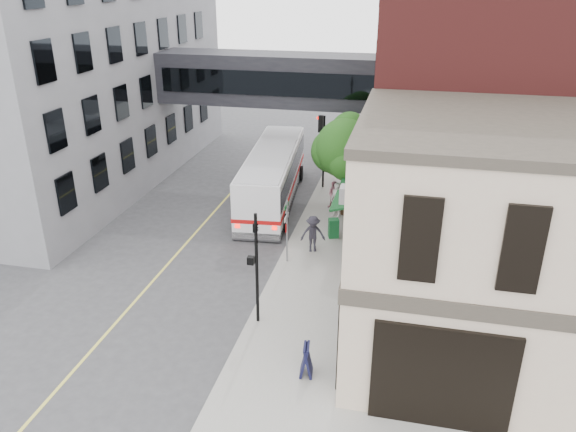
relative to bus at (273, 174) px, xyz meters
The scene contains 17 objects.
ground 14.64m from the bus, 81.51° to the right, with size 120.00×120.00×0.00m, color #38383A.
sidewalk_main 4.47m from the bus, ahead, with size 4.00×60.00×0.15m, color gray.
corner_building 16.83m from the bus, 48.08° to the right, with size 10.19×8.12×8.45m.
brick_building 13.24m from the bus, ahead, with size 13.76×18.00×14.00m.
opposite_building 15.85m from the bus, behind, with size 14.00×24.00×14.00m, color slate.
skyway_bridge 6.07m from the bus, 103.29° to the left, with size 14.00×3.18×3.00m.
traffic_signal_near 12.70m from the bus, 78.52° to the right, with size 0.44×0.22×4.60m.
traffic_signal_far 3.91m from the bus, 47.41° to the left, with size 0.53×0.28×4.50m.
street_sign_pole 7.81m from the bus, 71.03° to the right, with size 0.08×0.75×3.00m.
street_tree 5.01m from the bus, 15.02° to the right, with size 3.80×3.20×5.60m.
lane_marking 5.50m from the bus, 123.08° to the right, with size 0.12×40.00×0.01m, color #D8CC4C.
bus is the anchor object (origin of this frame).
pedestrian_a 4.40m from the bus, 23.07° to the right, with size 0.70×0.46×1.91m, color white.
pedestrian_b 3.87m from the bus, ahead, with size 0.78×0.61×1.60m, color pink.
pedestrian_c 7.10m from the bus, 60.11° to the right, with size 1.17×0.67×1.81m, color #23222A.
newspaper_box 6.21m from the bus, 45.81° to the right, with size 0.50×0.44×0.99m, color #135426.
sandwich_board 15.85m from the bus, 71.76° to the right, with size 0.41×0.64×1.14m, color black.
Camera 1 is at (5.56, -15.49, 12.51)m, focal length 35.00 mm.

